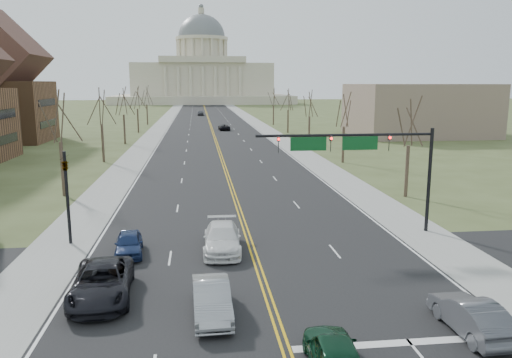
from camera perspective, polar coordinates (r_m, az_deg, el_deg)
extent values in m
plane|color=#414D26|center=(21.30, 2.95, -17.63)|extent=(600.00, 600.00, 0.00)
cube|color=black|center=(128.88, -5.28, 6.33)|extent=(20.00, 380.00, 0.01)
cube|color=black|center=(26.66, 0.76, -11.50)|extent=(120.00, 14.00, 0.01)
cube|color=gray|center=(129.14, -10.64, 6.21)|extent=(4.00, 380.00, 0.03)
cube|color=gray|center=(129.73, 0.06, 6.41)|extent=(4.00, 380.00, 0.03)
cube|color=gold|center=(128.88, -5.28, 6.34)|extent=(0.42, 380.00, 0.01)
cube|color=silver|center=(129.00, -9.66, 6.23)|extent=(0.15, 380.00, 0.01)
cube|color=silver|center=(129.49, -0.91, 6.40)|extent=(0.15, 380.00, 0.01)
cube|color=silver|center=(21.79, 17.14, -17.39)|extent=(9.50, 0.50, 0.01)
cube|color=beige|center=(268.58, -6.09, 9.10)|extent=(90.00, 60.00, 4.00)
cube|color=beige|center=(268.46, -6.13, 11.23)|extent=(70.00, 40.00, 16.00)
cube|color=beige|center=(248.22, -6.12, 13.46)|extent=(42.00, 3.00, 3.00)
cylinder|color=beige|center=(268.92, -6.19, 14.21)|extent=(24.00, 24.00, 12.00)
cylinder|color=beige|center=(269.41, -6.22, 15.66)|extent=(27.00, 27.00, 1.60)
ellipsoid|color=slate|center=(269.48, -6.23, 15.83)|extent=(24.00, 24.00, 22.80)
cylinder|color=beige|center=(270.90, -6.29, 18.55)|extent=(3.20, 3.20, 3.00)
sphere|color=slate|center=(271.22, -6.30, 19.03)|extent=(2.40, 2.40, 2.40)
cylinder|color=black|center=(36.20, 19.17, -0.16)|extent=(0.24, 0.24, 7.20)
cylinder|color=black|center=(33.55, 10.21, 4.97)|extent=(12.00, 0.18, 0.18)
imported|color=black|center=(34.60, 14.95, 4.03)|extent=(0.35, 0.40, 1.10)
sphere|color=#FF0C0C|center=(34.42, 15.07, 4.58)|extent=(0.18, 0.18, 0.18)
imported|color=black|center=(33.34, 8.53, 4.03)|extent=(0.35, 0.40, 1.10)
sphere|color=#FF0C0C|center=(33.15, 8.62, 4.60)|extent=(0.18, 0.18, 0.18)
imported|color=black|center=(32.60, 2.57, 3.99)|extent=(0.35, 0.40, 1.10)
sphere|color=#FF0C0C|center=(32.41, 2.62, 4.57)|extent=(0.18, 0.18, 0.18)
cube|color=#0C4C1E|center=(33.91, 11.80, 4.04)|extent=(2.40, 0.12, 0.90)
cube|color=#0C4C1E|center=(32.97, 6.01, 4.02)|extent=(2.40, 0.12, 0.90)
cylinder|color=black|center=(33.76, -20.74, -2.07)|extent=(0.20, 0.20, 6.00)
imported|color=black|center=(33.36, -21.00, 1.61)|extent=(0.32, 0.36, 0.99)
cylinder|color=#3C2B23|center=(47.04, 16.86, 0.85)|extent=(0.32, 0.32, 4.68)
cylinder|color=#3C2B23|center=(48.64, -21.23, 1.06)|extent=(0.32, 0.32, 4.95)
cylinder|color=#3C2B23|center=(65.65, 9.94, 3.89)|extent=(0.32, 0.32, 4.68)
cylinder|color=#3C2B23|center=(68.00, -17.10, 3.92)|extent=(0.32, 0.32, 4.95)
cylinder|color=#3C2B23|center=(84.90, 6.10, 5.55)|extent=(0.32, 0.32, 4.68)
cylinder|color=#3C2B23|center=(87.64, -14.80, 5.51)|extent=(0.32, 0.32, 4.95)
cylinder|color=#3C2B23|center=(104.43, 3.67, 6.58)|extent=(0.32, 0.32, 4.68)
cylinder|color=#3C2B23|center=(107.42, -13.33, 6.50)|extent=(0.32, 0.32, 4.95)
cylinder|color=#3C2B23|center=(124.11, 2.00, 7.28)|extent=(0.32, 0.32, 4.68)
cylinder|color=#3C2B23|center=(127.26, -12.32, 7.19)|extent=(0.32, 0.32, 4.95)
cube|color=black|center=(73.30, -26.86, 4.00)|extent=(0.10, 9.80, 1.20)
cube|color=black|center=(73.05, -27.09, 6.58)|extent=(0.10, 9.80, 1.20)
cube|color=black|center=(96.34, -22.61, 5.89)|extent=(0.10, 9.80, 1.20)
cube|color=black|center=(96.14, -22.77, 8.07)|extent=(0.10, 9.80, 1.20)
cube|color=#7E6B59|center=(103.98, 18.03, 7.52)|extent=(25.00, 20.00, 10.00)
imported|color=#0B321E|center=(18.82, 8.97, -19.19)|extent=(2.08, 4.58, 1.52)
imported|color=#4B4D53|center=(23.03, 23.38, -14.14)|extent=(1.75, 4.63, 1.51)
imported|color=gray|center=(22.74, -5.08, -13.53)|extent=(1.76, 4.68, 1.52)
imported|color=black|center=(25.35, -17.22, -11.21)|extent=(3.10, 6.09, 1.65)
imported|color=white|center=(30.86, -3.89, -6.77)|extent=(2.48, 5.60, 1.60)
imported|color=navy|center=(31.15, -14.33, -7.16)|extent=(1.96, 4.10, 1.35)
imported|color=black|center=(110.20, -3.67, 5.94)|extent=(2.56, 4.93, 1.33)
imported|color=#505158|center=(160.96, -6.34, 7.51)|extent=(2.02, 4.91, 1.67)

